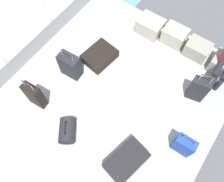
% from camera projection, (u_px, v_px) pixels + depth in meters
% --- Properties ---
extents(ground_plane, '(4.40, 5.20, 0.06)m').
position_uv_depth(ground_plane, '(110.00, 102.00, 4.98)').
color(ground_plane, '#939699').
extents(gunwale_port, '(0.06, 5.20, 0.45)m').
position_uv_depth(gunwale_port, '(33.00, 47.00, 5.29)').
color(gunwale_port, '#939699').
rests_on(gunwale_port, ground_plane).
extents(railing_port, '(0.04, 4.20, 1.02)m').
position_uv_depth(railing_port, '(24.00, 31.00, 4.79)').
color(railing_port, silver).
rests_on(railing_port, ground_plane).
extents(sea_wake, '(12.00, 12.00, 0.01)m').
position_uv_depth(sea_wake, '(0.00, 35.00, 6.16)').
color(sea_wake, '#598C9E').
rests_on(sea_wake, ground_plane).
extents(cargo_crate_0, '(0.63, 0.47, 0.39)m').
position_uv_depth(cargo_crate_0, '(150.00, 26.00, 5.60)').
color(cargo_crate_0, '#9E9989').
rests_on(cargo_crate_0, ground_plane).
extents(cargo_crate_1, '(0.58, 0.42, 0.40)m').
position_uv_depth(cargo_crate_1, '(175.00, 36.00, 5.47)').
color(cargo_crate_1, '#9E9989').
rests_on(cargo_crate_1, ground_plane).
extents(cargo_crate_2, '(0.57, 0.42, 0.36)m').
position_uv_depth(cargo_crate_2, '(197.00, 49.00, 5.32)').
color(cargo_crate_2, gray).
rests_on(cargo_crate_2, ground_plane).
extents(cargo_crate_3, '(0.61, 0.49, 0.35)m').
position_uv_depth(cargo_crate_3, '(224.00, 65.00, 5.14)').
color(cargo_crate_3, gray).
rests_on(cargo_crate_3, ground_plane).
extents(suitcase_0, '(0.66, 0.79, 0.21)m').
position_uv_depth(suitcase_0, '(100.00, 56.00, 5.33)').
color(suitcase_0, black).
rests_on(suitcase_0, ground_plane).
extents(suitcase_1, '(0.38, 0.21, 0.90)m').
position_uv_depth(suitcase_1, '(35.00, 95.00, 4.62)').
color(suitcase_1, black).
rests_on(suitcase_1, ground_plane).
extents(suitcase_2, '(0.65, 0.87, 0.28)m').
position_uv_depth(suitcase_2, '(126.00, 161.00, 4.27)').
color(suitcase_2, black).
rests_on(suitcase_2, ground_plane).
extents(suitcase_3, '(0.37, 0.21, 0.70)m').
position_uv_depth(suitcase_3, '(184.00, 145.00, 4.27)').
color(suitcase_3, navy).
rests_on(suitcase_3, ground_plane).
extents(suitcase_4, '(0.46, 0.29, 0.79)m').
position_uv_depth(suitcase_4, '(70.00, 66.00, 4.97)').
color(suitcase_4, black).
rests_on(suitcase_4, ground_plane).
extents(suitcase_5, '(0.38, 0.27, 0.86)m').
position_uv_depth(suitcase_5, '(198.00, 89.00, 4.70)').
color(suitcase_5, black).
rests_on(suitcase_5, ground_plane).
extents(duffel_bag, '(0.54, 0.57, 0.46)m').
position_uv_depth(duffel_bag, '(67.00, 131.00, 4.50)').
color(duffel_bag, black).
rests_on(duffel_bag, ground_plane).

